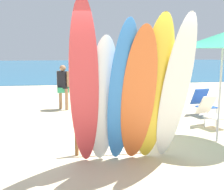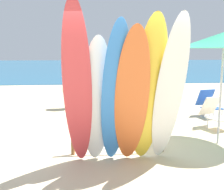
{
  "view_description": "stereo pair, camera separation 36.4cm",
  "coord_description": "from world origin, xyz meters",
  "px_view_note": "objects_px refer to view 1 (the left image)",
  "views": [
    {
      "loc": [
        -0.97,
        -4.98,
        1.95
      ],
      "look_at": [
        0.0,
        1.23,
        0.93
      ],
      "focal_mm": 44.22,
      "sensor_mm": 36.0,
      "label": 1
    },
    {
      "loc": [
        -0.61,
        -5.02,
        1.95
      ],
      "look_at": [
        0.0,
        1.23,
        0.93
      ],
      "focal_mm": 44.22,
      "sensor_mm": 36.0,
      "label": 2
    }
  ],
  "objects_px": {
    "surfboard_orange_3": "(138,99)",
    "surfboard_white_5": "(175,92)",
    "surfboard_red_0": "(84,88)",
    "surfboard_rack": "(122,127)",
    "beachgoer_midbeach": "(95,77)",
    "beach_umbrella": "(223,40)",
    "surfboard_white_1": "(103,103)",
    "beach_chair_red": "(211,111)",
    "surfboard_blue_2": "(122,96)",
    "beach_chair_blue": "(203,102)",
    "surfboard_yellow_4": "(154,92)",
    "beachgoer_near_rack": "(163,95)",
    "beachgoer_strolling": "(63,84)"
  },
  "relations": [
    {
      "from": "surfboard_orange_3",
      "to": "surfboard_red_0",
      "type": "bearing_deg",
      "value": 177.58
    },
    {
      "from": "surfboard_orange_3",
      "to": "beach_chair_blue",
      "type": "bearing_deg",
      "value": 49.41
    },
    {
      "from": "surfboard_yellow_4",
      "to": "beachgoer_strolling",
      "type": "distance_m",
      "value": 5.09
    },
    {
      "from": "surfboard_white_5",
      "to": "beach_chair_blue",
      "type": "height_order",
      "value": "surfboard_white_5"
    },
    {
      "from": "surfboard_white_5",
      "to": "surfboard_yellow_4",
      "type": "bearing_deg",
      "value": 167.98
    },
    {
      "from": "surfboard_rack",
      "to": "beach_chair_blue",
      "type": "height_order",
      "value": "beach_chair_blue"
    },
    {
      "from": "surfboard_rack",
      "to": "surfboard_orange_3",
      "type": "bearing_deg",
      "value": -78.2
    },
    {
      "from": "surfboard_rack",
      "to": "beachgoer_midbeach",
      "type": "xyz_separation_m",
      "value": [
        -0.05,
        4.83,
        0.49
      ]
    },
    {
      "from": "surfboard_white_1",
      "to": "surfboard_red_0",
      "type": "bearing_deg",
      "value": -165.51
    },
    {
      "from": "surfboard_white_1",
      "to": "beachgoer_midbeach",
      "type": "relative_size",
      "value": 1.31
    },
    {
      "from": "surfboard_yellow_4",
      "to": "beachgoer_strolling",
      "type": "xyz_separation_m",
      "value": [
        -1.59,
        4.81,
        -0.41
      ]
    },
    {
      "from": "surfboard_blue_2",
      "to": "surfboard_white_5",
      "type": "distance_m",
      "value": 0.9
    },
    {
      "from": "surfboard_white_5",
      "to": "beachgoer_near_rack",
      "type": "bearing_deg",
      "value": 69.42
    },
    {
      "from": "surfboard_rack",
      "to": "surfboard_white_1",
      "type": "xyz_separation_m",
      "value": [
        -0.43,
        -0.52,
        0.59
      ]
    },
    {
      "from": "surfboard_red_0",
      "to": "beach_umbrella",
      "type": "height_order",
      "value": "surfboard_red_0"
    },
    {
      "from": "surfboard_red_0",
      "to": "surfboard_white_5",
      "type": "relative_size",
      "value": 1.06
    },
    {
      "from": "beach_umbrella",
      "to": "surfboard_blue_2",
      "type": "bearing_deg",
      "value": -156.68
    },
    {
      "from": "surfboard_white_1",
      "to": "surfboard_white_5",
      "type": "xyz_separation_m",
      "value": [
        1.2,
        -0.14,
        0.17
      ]
    },
    {
      "from": "beach_umbrella",
      "to": "surfboard_yellow_4",
      "type": "bearing_deg",
      "value": -151.07
    },
    {
      "from": "surfboard_blue_2",
      "to": "surfboard_yellow_4",
      "type": "xyz_separation_m",
      "value": [
        0.55,
        0.02,
        0.05
      ]
    },
    {
      "from": "surfboard_yellow_4",
      "to": "beachgoer_near_rack",
      "type": "bearing_deg",
      "value": 63.13
    },
    {
      "from": "surfboard_rack",
      "to": "surfboard_orange_3",
      "type": "xyz_separation_m",
      "value": [
        0.14,
        -0.66,
        0.67
      ]
    },
    {
      "from": "surfboard_blue_2",
      "to": "surfboard_yellow_4",
      "type": "bearing_deg",
      "value": -1.91
    },
    {
      "from": "surfboard_rack",
      "to": "beach_umbrella",
      "type": "bearing_deg",
      "value": 9.16
    },
    {
      "from": "beachgoer_strolling",
      "to": "beach_chair_blue",
      "type": "height_order",
      "value": "beachgoer_strolling"
    },
    {
      "from": "beach_umbrella",
      "to": "beachgoer_midbeach",
      "type": "bearing_deg",
      "value": 116.32
    },
    {
      "from": "surfboard_white_1",
      "to": "beach_chair_red",
      "type": "distance_m",
      "value": 3.69
    },
    {
      "from": "surfboard_white_1",
      "to": "beach_chair_blue",
      "type": "distance_m",
      "value": 4.73
    },
    {
      "from": "surfboard_red_0",
      "to": "beach_umbrella",
      "type": "bearing_deg",
      "value": 23.87
    },
    {
      "from": "surfboard_orange_3",
      "to": "surfboard_white_5",
      "type": "bearing_deg",
      "value": 0.93
    },
    {
      "from": "surfboard_red_0",
      "to": "beachgoer_strolling",
      "type": "relative_size",
      "value": 1.91
    },
    {
      "from": "surfboard_white_1",
      "to": "surfboard_yellow_4",
      "type": "bearing_deg",
      "value": -11.07
    },
    {
      "from": "beach_chair_blue",
      "to": "beachgoer_near_rack",
      "type": "bearing_deg",
      "value": -155.88
    },
    {
      "from": "beachgoer_strolling",
      "to": "surfboard_white_1",
      "type": "bearing_deg",
      "value": 145.14
    },
    {
      "from": "beach_chair_red",
      "to": "beach_umbrella",
      "type": "relative_size",
      "value": 0.37
    },
    {
      "from": "beachgoer_midbeach",
      "to": "beach_chair_blue",
      "type": "bearing_deg",
      "value": 30.12
    },
    {
      "from": "surfboard_orange_3",
      "to": "beach_umbrella",
      "type": "distance_m",
      "value": 2.47
    },
    {
      "from": "surfboard_rack",
      "to": "surfboard_white_1",
      "type": "relative_size",
      "value": 0.82
    },
    {
      "from": "surfboard_blue_2",
      "to": "beach_chair_red",
      "type": "relative_size",
      "value": 3.02
    },
    {
      "from": "surfboard_blue_2",
      "to": "surfboard_white_5",
      "type": "xyz_separation_m",
      "value": [
        0.9,
        -0.01,
        0.05
      ]
    },
    {
      "from": "surfboard_white_5",
      "to": "surfboard_orange_3",
      "type": "bearing_deg",
      "value": 174.9
    },
    {
      "from": "beachgoer_midbeach",
      "to": "beach_chair_red",
      "type": "xyz_separation_m",
      "value": [
        2.66,
        -3.37,
        -0.57
      ]
    },
    {
      "from": "surfboard_orange_3",
      "to": "surfboard_yellow_4",
      "type": "bearing_deg",
      "value": 9.28
    },
    {
      "from": "surfboard_white_1",
      "to": "surfboard_orange_3",
      "type": "xyz_separation_m",
      "value": [
        0.57,
        -0.15,
        0.08
      ]
    },
    {
      "from": "surfboard_red_0",
      "to": "beachgoer_near_rack",
      "type": "distance_m",
      "value": 2.99
    },
    {
      "from": "beachgoer_near_rack",
      "to": "beach_umbrella",
      "type": "distance_m",
      "value": 1.91
    },
    {
      "from": "surfboard_white_5",
      "to": "beachgoer_midbeach",
      "type": "height_order",
      "value": "surfboard_white_5"
    },
    {
      "from": "beach_chair_blue",
      "to": "beach_umbrella",
      "type": "xyz_separation_m",
      "value": [
        -0.83,
        -2.32,
        1.73
      ]
    },
    {
      "from": "surfboard_red_0",
      "to": "surfboard_yellow_4",
      "type": "height_order",
      "value": "surfboard_red_0"
    },
    {
      "from": "surfboard_orange_3",
      "to": "surfboard_blue_2",
      "type": "bearing_deg",
      "value": 175.38
    }
  ]
}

